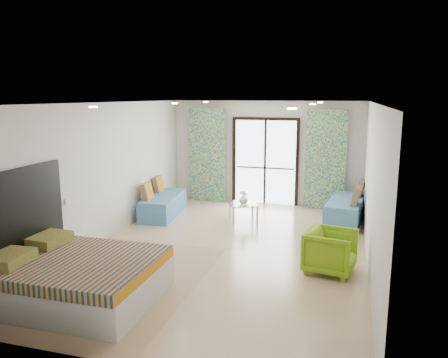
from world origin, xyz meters
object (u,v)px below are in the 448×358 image
(bed, at_px, (77,278))
(daybed_right, at_px, (346,209))
(coffee_table, at_px, (243,205))
(daybed_left, at_px, (163,204))
(armchair, at_px, (330,249))

(bed, height_order, daybed_right, daybed_right)
(daybed_right, xyz_separation_m, coffee_table, (-2.27, -0.61, 0.08))
(daybed_left, bearing_deg, daybed_right, 2.69)
(armchair, bearing_deg, bed, 130.88)
(bed, xyz_separation_m, armchair, (3.38, 1.98, 0.07))
(bed, bearing_deg, daybed_left, 98.27)
(bed, xyz_separation_m, coffee_table, (1.33, 4.46, 0.05))
(daybed_left, distance_m, coffee_table, 1.97)
(daybed_left, distance_m, daybed_right, 4.29)
(daybed_left, relative_size, daybed_right, 0.95)
(armchair, bearing_deg, coffee_table, 50.10)
(bed, relative_size, coffee_table, 2.64)
(daybed_right, height_order, armchair, daybed_right)
(daybed_right, xyz_separation_m, armchair, (-0.22, -3.09, 0.10))
(bed, relative_size, daybed_left, 1.19)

